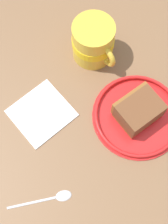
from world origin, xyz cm
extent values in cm
cube|color=brown|center=(0.00, 0.00, -1.22)|extent=(149.95, 149.95, 2.44)
cylinder|color=red|center=(-7.67, 4.56, 0.36)|extent=(18.21, 18.21, 0.73)
torus|color=red|center=(-7.67, 4.56, 1.09)|extent=(17.47, 17.47, 0.72)
cube|color=brown|center=(-7.67, 4.56, 1.03)|extent=(10.13, 9.26, 0.60)
cube|color=brown|center=(-7.67, 4.56, 3.36)|extent=(10.13, 9.26, 4.07)
cube|color=brown|center=(-9.26, 1.60, 3.36)|extent=(7.53, 4.41, 4.07)
cylinder|color=gold|center=(-17.23, -9.80, 4.60)|extent=(8.61, 8.61, 9.20)
cylinder|color=yellow|center=(-17.23, -9.80, 4.73)|extent=(8.78, 8.78, 2.08)
cylinder|color=#47230F|center=(-17.23, -9.80, 7.65)|extent=(7.57, 7.57, 0.40)
torus|color=gold|center=(-15.30, -5.95, 4.60)|extent=(3.25, 5.05, 5.11)
ellipsoid|color=silver|center=(12.66, -1.87, 0.40)|extent=(3.41, 3.60, 0.80)
cylinder|color=silver|center=(16.34, -6.66, 0.25)|extent=(5.92, 7.50, 0.50)
cube|color=white|center=(0.39, -13.25, 0.30)|extent=(14.42, 14.14, 0.60)
camera|label=1|loc=(16.42, 4.10, 60.97)|focal=51.20mm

